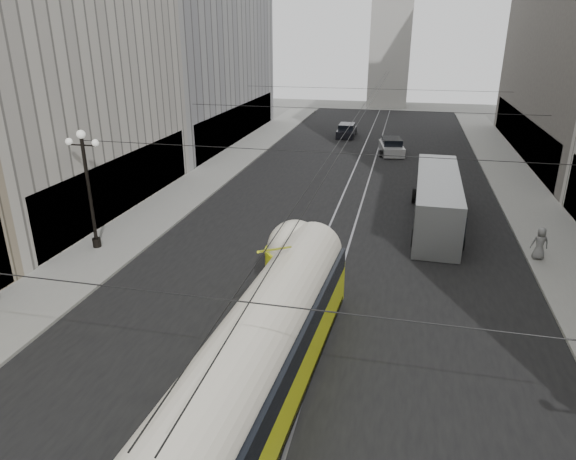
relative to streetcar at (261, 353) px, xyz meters
The scene contains 13 objects.
road 24.40m from the streetcar, 88.82° to the left, with size 20.00×85.00×0.02m, color black.
sidewalk_left 30.16m from the streetcar, 112.45° to the left, with size 4.00×72.00×0.15m, color gray.
sidewalk_right 30.56m from the streetcar, 65.81° to the left, with size 4.00×72.00×0.15m, color gray.
rail_left 24.40m from the streetcar, 90.59° to the left, with size 0.12×85.00×0.04m, color gray.
rail_right 24.43m from the streetcar, 87.06° to the left, with size 0.12×85.00×0.04m, color gray.
distant_tower 73.03m from the streetcar, 89.60° to the left, with size 6.00×6.00×31.36m.
lamppost_left_mid 15.71m from the streetcar, 140.90° to the left, with size 1.86×0.44×6.37m.
catenary 23.69m from the streetcar, 88.48° to the left, with size 25.00×72.00×0.23m.
streetcar is the anchor object (origin of this frame).
city_bus 19.04m from the streetcar, 71.61° to the left, with size 2.77×11.93×3.02m.
sedan_white_far 37.25m from the streetcar, 86.00° to the left, with size 2.73×5.07×1.52m.
sedan_dark_far 44.98m from the streetcar, 93.41° to the left, with size 1.90×4.54×1.43m.
pedestrian_sidewalk_right 17.45m from the streetcar, 50.88° to the left, with size 0.84×0.51×1.71m, color slate.
Camera 1 is at (3.34, -4.78, 11.17)m, focal length 32.00 mm.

